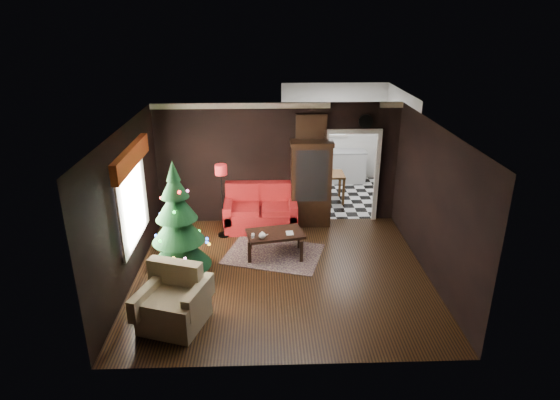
{
  "coord_description": "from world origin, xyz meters",
  "views": [
    {
      "loc": [
        -0.31,
        -7.84,
        4.64
      ],
      "look_at": [
        0.0,
        0.9,
        1.15
      ],
      "focal_mm": 30.38,
      "sensor_mm": 36.0,
      "label": 1
    }
  ],
  "objects_px": {
    "armchair": "(173,299)",
    "kitchen_table": "(330,187)",
    "loveseat": "(261,208)",
    "christmas_tree": "(177,223)",
    "wall_clock": "(366,121)",
    "curio_cabinet": "(311,185)",
    "teapot": "(262,235)",
    "floor_lamp": "(222,201)",
    "coffee_table": "(275,244)"
  },
  "relations": [
    {
      "from": "loveseat",
      "to": "curio_cabinet",
      "type": "xyz_separation_m",
      "value": [
        1.15,
        0.22,
        0.45
      ]
    },
    {
      "from": "loveseat",
      "to": "armchair",
      "type": "xyz_separation_m",
      "value": [
        -1.36,
        -3.55,
        -0.04
      ]
    },
    {
      "from": "coffee_table",
      "to": "wall_clock",
      "type": "height_order",
      "value": "wall_clock"
    },
    {
      "from": "wall_clock",
      "to": "loveseat",
      "type": "bearing_deg",
      "value": -170.34
    },
    {
      "from": "curio_cabinet",
      "to": "armchair",
      "type": "height_order",
      "value": "curio_cabinet"
    },
    {
      "from": "armchair",
      "to": "wall_clock",
      "type": "bearing_deg",
      "value": 65.17
    },
    {
      "from": "curio_cabinet",
      "to": "wall_clock",
      "type": "xyz_separation_m",
      "value": [
        1.2,
        0.18,
        1.43
      ]
    },
    {
      "from": "loveseat",
      "to": "curio_cabinet",
      "type": "relative_size",
      "value": 0.89
    },
    {
      "from": "curio_cabinet",
      "to": "wall_clock",
      "type": "distance_m",
      "value": 1.88
    },
    {
      "from": "floor_lamp",
      "to": "christmas_tree",
      "type": "bearing_deg",
      "value": -113.42
    },
    {
      "from": "wall_clock",
      "to": "coffee_table",
      "type": "bearing_deg",
      "value": -140.23
    },
    {
      "from": "curio_cabinet",
      "to": "teapot",
      "type": "xyz_separation_m",
      "value": [
        -1.11,
        -1.8,
        -0.37
      ]
    },
    {
      "from": "christmas_tree",
      "to": "wall_clock",
      "type": "distance_m",
      "value": 4.71
    },
    {
      "from": "curio_cabinet",
      "to": "teapot",
      "type": "relative_size",
      "value": 12.24
    },
    {
      "from": "floor_lamp",
      "to": "wall_clock",
      "type": "xyz_separation_m",
      "value": [
        3.17,
        0.76,
        1.55
      ]
    },
    {
      "from": "curio_cabinet",
      "to": "loveseat",
      "type": "bearing_deg",
      "value": -169.17
    },
    {
      "from": "curio_cabinet",
      "to": "christmas_tree",
      "type": "xyz_separation_m",
      "value": [
        -2.66,
        -2.17,
        0.1
      ]
    },
    {
      "from": "armchair",
      "to": "wall_clock",
      "type": "distance_m",
      "value": 5.75
    },
    {
      "from": "coffee_table",
      "to": "wall_clock",
      "type": "bearing_deg",
      "value": 39.77
    },
    {
      "from": "teapot",
      "to": "kitchen_table",
      "type": "relative_size",
      "value": 0.21
    },
    {
      "from": "armchair",
      "to": "coffee_table",
      "type": "relative_size",
      "value": 0.87
    },
    {
      "from": "loveseat",
      "to": "wall_clock",
      "type": "distance_m",
      "value": 3.04
    },
    {
      "from": "armchair",
      "to": "kitchen_table",
      "type": "height_order",
      "value": "armchair"
    },
    {
      "from": "curio_cabinet",
      "to": "armchair",
      "type": "bearing_deg",
      "value": -123.6
    },
    {
      "from": "floor_lamp",
      "to": "coffee_table",
      "type": "height_order",
      "value": "floor_lamp"
    },
    {
      "from": "loveseat",
      "to": "armchair",
      "type": "bearing_deg",
      "value": -110.89
    },
    {
      "from": "teapot",
      "to": "wall_clock",
      "type": "xyz_separation_m",
      "value": [
        2.31,
        1.98,
        1.8
      ]
    },
    {
      "from": "floor_lamp",
      "to": "christmas_tree",
      "type": "height_order",
      "value": "christmas_tree"
    },
    {
      "from": "curio_cabinet",
      "to": "floor_lamp",
      "type": "height_order",
      "value": "curio_cabinet"
    },
    {
      "from": "christmas_tree",
      "to": "teapot",
      "type": "bearing_deg",
      "value": 13.71
    },
    {
      "from": "loveseat",
      "to": "kitchen_table",
      "type": "bearing_deg",
      "value": 42.51
    },
    {
      "from": "kitchen_table",
      "to": "curio_cabinet",
      "type": "bearing_deg",
      "value": -114.44
    },
    {
      "from": "floor_lamp",
      "to": "kitchen_table",
      "type": "relative_size",
      "value": 2.19
    },
    {
      "from": "christmas_tree",
      "to": "wall_clock",
      "type": "height_order",
      "value": "wall_clock"
    },
    {
      "from": "christmas_tree",
      "to": "teapot",
      "type": "distance_m",
      "value": 1.66
    },
    {
      "from": "christmas_tree",
      "to": "kitchen_table",
      "type": "xyz_separation_m",
      "value": [
        3.31,
        3.6,
        -0.68
      ]
    },
    {
      "from": "coffee_table",
      "to": "christmas_tree",
      "type": "bearing_deg",
      "value": -160.34
    },
    {
      "from": "wall_clock",
      "to": "kitchen_table",
      "type": "bearing_deg",
      "value": 113.75
    },
    {
      "from": "christmas_tree",
      "to": "coffee_table",
      "type": "distance_m",
      "value": 2.07
    },
    {
      "from": "kitchen_table",
      "to": "coffee_table",
      "type": "bearing_deg",
      "value": -116.94
    },
    {
      "from": "curio_cabinet",
      "to": "kitchen_table",
      "type": "bearing_deg",
      "value": 65.56
    },
    {
      "from": "christmas_tree",
      "to": "armchair",
      "type": "height_order",
      "value": "christmas_tree"
    },
    {
      "from": "armchair",
      "to": "kitchen_table",
      "type": "relative_size",
      "value": 1.29
    },
    {
      "from": "floor_lamp",
      "to": "teapot",
      "type": "xyz_separation_m",
      "value": [
        0.86,
        -1.21,
        -0.25
      ]
    },
    {
      "from": "floor_lamp",
      "to": "curio_cabinet",
      "type": "bearing_deg",
      "value": 16.56
    },
    {
      "from": "coffee_table",
      "to": "kitchen_table",
      "type": "bearing_deg",
      "value": 63.06
    },
    {
      "from": "teapot",
      "to": "wall_clock",
      "type": "distance_m",
      "value": 3.53
    },
    {
      "from": "floor_lamp",
      "to": "coffee_table",
      "type": "xyz_separation_m",
      "value": [
        1.11,
        -0.94,
        -0.57
      ]
    },
    {
      "from": "coffee_table",
      "to": "wall_clock",
      "type": "relative_size",
      "value": 3.47
    },
    {
      "from": "wall_clock",
      "to": "armchair",
      "type": "bearing_deg",
      "value": -133.17
    }
  ]
}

